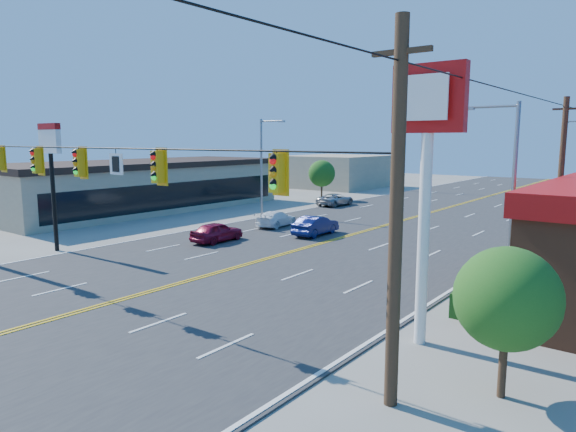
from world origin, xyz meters
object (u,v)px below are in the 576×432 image
Objects in this scene: signal_span at (96,178)px; pizza_hut_sign at (51,160)px; car_magenta at (217,233)px; car_blue at (316,226)px; car_silver at (335,200)px; kfc_pylon at (427,149)px; car_white at (276,219)px.

pizza_hut_sign is at bearing 159.81° from signal_span.
car_magenta is 0.93× the size of car_blue.
signal_span is at bearing 108.75° from car_silver.
car_silver is (-20.13, 26.63, -5.46)m from kfc_pylon.
car_silver is at bearing 85.98° from pizza_hut_sign.
car_white is at bearing 70.73° from pizza_hut_sign.
car_silver is at bearing -84.48° from car_white.
car_silver is (-9.01, 30.63, -4.30)m from signal_span.
signal_span is 6.23× the size of car_blue.
car_magenta reaches higher than car_silver.
pizza_hut_sign is 1.76× the size of car_blue.
car_magenta is (5.58, 7.28, -4.56)m from pizza_hut_sign.
car_magenta is at bearing 54.69° from car_blue.
car_magenta is 0.87× the size of car_silver.
pizza_hut_sign is (-10.88, 4.00, 0.30)m from signal_span.
kfc_pylon reaches higher than car_silver.
kfc_pylon is 33.82m from car_silver.
car_magenta reaches higher than car_white.
signal_span reaches higher than car_magenta.
pizza_hut_sign is 16.40m from car_blue.
kfc_pylon is at bearing 132.23° from car_blue.
car_white is (-17.12, 13.94, -5.48)m from kfc_pylon.
car_blue reaches higher than car_silver.
kfc_pylon is 22.02m from pizza_hut_sign.
kfc_pylon reaches higher than pizza_hut_sign.
car_blue is (-12.87, 12.85, -5.40)m from kfc_pylon.
signal_span is at bearing -160.22° from kfc_pylon.
car_white is 0.93× the size of car_silver.
signal_span is at bearing 113.25° from car_magenta.
car_silver is (-3.70, 19.35, -0.04)m from car_magenta.
pizza_hut_sign is 27.09m from car_silver.
signal_span is 17.47m from car_blue.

